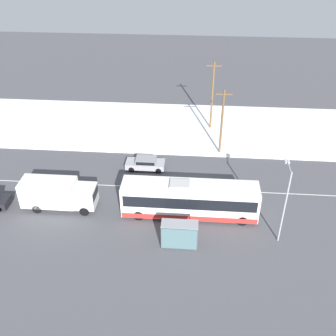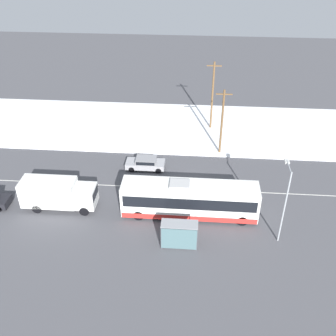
# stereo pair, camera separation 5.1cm
# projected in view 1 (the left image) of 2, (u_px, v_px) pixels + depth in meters

# --- Properties ---
(ground_plane) EXTENTS (120.00, 120.00, 0.00)m
(ground_plane) POSITION_uv_depth(u_px,v_px,m) (191.00, 189.00, 40.32)
(ground_plane) COLOR #4C4C51
(snow_lot) EXTENTS (80.00, 14.23, 0.12)m
(snow_lot) POSITION_uv_depth(u_px,v_px,m) (194.00, 127.00, 51.73)
(snow_lot) COLOR white
(snow_lot) RESTS_ON ground_plane
(lane_marking_center) EXTENTS (60.00, 0.12, 0.00)m
(lane_marking_center) POSITION_uv_depth(u_px,v_px,m) (191.00, 189.00, 40.32)
(lane_marking_center) COLOR silver
(lane_marking_center) RESTS_ON ground_plane
(city_bus) EXTENTS (12.45, 2.57, 3.55)m
(city_bus) POSITION_uv_depth(u_px,v_px,m) (190.00, 200.00, 36.05)
(city_bus) COLOR white
(city_bus) RESTS_ON ground_plane
(box_truck) EXTENTS (7.03, 2.30, 2.96)m
(box_truck) POSITION_uv_depth(u_px,v_px,m) (57.00, 193.00, 37.01)
(box_truck) COLOR silver
(box_truck) RESTS_ON ground_plane
(sedan_car) EXTENTS (4.26, 1.80, 1.35)m
(sedan_car) POSITION_uv_depth(u_px,v_px,m) (146.00, 163.00, 43.17)
(sedan_car) COLOR #9E9EA3
(sedan_car) RESTS_ON ground_plane
(pedestrian_at_stop) EXTENTS (0.63, 0.28, 1.75)m
(pedestrian_at_stop) POSITION_uv_depth(u_px,v_px,m) (176.00, 228.00, 33.76)
(pedestrian_at_stop) COLOR #23232D
(pedestrian_at_stop) RESTS_ON ground_plane
(bus_shelter) EXTENTS (3.06, 1.20, 2.40)m
(bus_shelter) POSITION_uv_depth(u_px,v_px,m) (179.00, 232.00, 32.43)
(bus_shelter) COLOR gray
(bus_shelter) RESTS_ON ground_plane
(streetlamp) EXTENTS (0.36, 2.29, 7.11)m
(streetlamp) POSITION_uv_depth(u_px,v_px,m) (285.00, 196.00, 31.96)
(streetlamp) COLOR #9EA3A8
(streetlamp) RESTS_ON ground_plane
(utility_pole_roadside) EXTENTS (1.80, 0.24, 7.88)m
(utility_pole_roadside) POSITION_uv_depth(u_px,v_px,m) (222.00, 121.00, 44.16)
(utility_pole_roadside) COLOR brown
(utility_pole_roadside) RESTS_ON ground_plane
(utility_pole_snowlot) EXTENTS (1.80, 0.24, 8.90)m
(utility_pole_snowlot) POSITION_uv_depth(u_px,v_px,m) (212.00, 95.00, 49.17)
(utility_pole_snowlot) COLOR brown
(utility_pole_snowlot) RESTS_ON ground_plane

